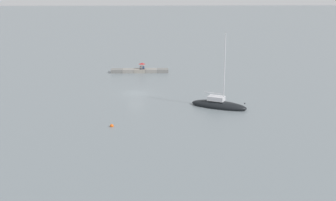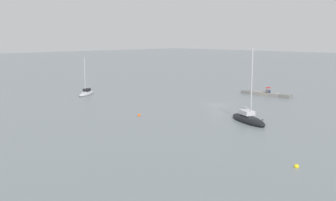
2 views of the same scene
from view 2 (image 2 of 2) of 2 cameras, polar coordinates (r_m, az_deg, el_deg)
ground_plane at (r=75.79m, az=6.91°, el=-0.64°), size 500.00×500.00×0.00m
seawall_pier at (r=89.61m, az=13.57°, el=0.90°), size 11.62×1.95×0.72m
person_seated_blue_left at (r=89.10m, az=14.00°, el=1.23°), size 0.45×0.64×0.73m
person_seated_grey_right at (r=89.27m, az=13.65°, el=1.26°), size 0.45×0.64×0.73m
umbrella_open_red at (r=89.17m, az=13.88°, el=1.80°), size 1.35×1.35×1.29m
sailboat_black_near at (r=61.57m, az=11.14°, el=-2.59°), size 8.65×5.91×11.38m
sailboat_grey_far at (r=89.99m, az=-11.35°, el=0.98°), size 5.28×6.59×8.55m
mooring_buoy_near at (r=41.92m, az=17.52°, el=-8.80°), size 0.50×0.50×0.50m
mooring_buoy_far at (r=65.23m, az=-4.05°, el=-2.09°), size 0.48×0.48×0.48m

